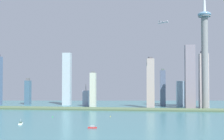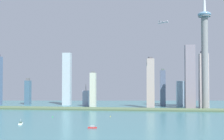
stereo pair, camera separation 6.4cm
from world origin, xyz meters
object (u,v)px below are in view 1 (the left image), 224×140
object	(u,v)px
skyscraper_5	(150,83)
skyscraper_1	(86,98)
skyscraper_2	(67,79)
skyscraper_4	(163,88)
skyscraper_7	(93,90)
observation_tower	(205,47)
airplane	(163,22)
skyscraper_3	(181,93)
channel_buoy_1	(110,116)
skyscraper_9	(204,80)
boat_2	(92,127)
skyscraper_0	(190,77)
channel_buoy_0	(52,117)
skyscraper_8	(28,92)
boat_5	(21,123)

from	to	relation	value
skyscraper_5	skyscraper_1	bearing A→B (deg)	167.33
skyscraper_2	skyscraper_4	world-z (taller)	skyscraper_2
skyscraper_1	skyscraper_7	world-z (taller)	skyscraper_7
observation_tower	airplane	size ratio (longest dim) A/B	12.55
skyscraper_2	skyscraper_3	size ratio (longest dim) A/B	2.15
skyscraper_7	channel_buoy_1	bearing A→B (deg)	-69.45
skyscraper_9	boat_2	size ratio (longest dim) A/B	10.68
skyscraper_0	airplane	world-z (taller)	airplane
skyscraper_5	channel_buoy_1	world-z (taller)	skyscraper_5
airplane	skyscraper_0	bearing A→B (deg)	81.45
skyscraper_7	channel_buoy_0	world-z (taller)	skyscraper_7
skyscraper_5	skyscraper_8	distance (m)	365.00
skyscraper_9	channel_buoy_0	distance (m)	405.84
skyscraper_3	channel_buoy_0	bearing A→B (deg)	-136.93
skyscraper_7	boat_5	size ratio (longest dim) A/B	5.47
skyscraper_4	channel_buoy_0	size ratio (longest dim) A/B	35.47
skyscraper_8	skyscraper_9	size ratio (longest dim) A/B	0.53
skyscraper_8	skyscraper_0	bearing A→B (deg)	-10.46
skyscraper_9	channel_buoy_0	world-z (taller)	skyscraper_9
observation_tower	boat_5	bearing A→B (deg)	-142.92
channel_buoy_1	boat_5	bearing A→B (deg)	-141.47
skyscraper_4	airplane	size ratio (longest dim) A/B	3.75
skyscraper_1	channel_buoy_1	world-z (taller)	skyscraper_1
skyscraper_7	skyscraper_1	bearing A→B (deg)	129.80
airplane	skyscraper_4	bearing A→B (deg)	135.89
skyscraper_7	channel_buoy_1	distance (m)	200.58
skyscraper_1	boat_5	xyz separation A→B (m)	(-44.68, -324.59, -20.24)
skyscraper_9	airplane	size ratio (longest dim) A/B	5.37
skyscraper_2	skyscraper_0	bearing A→B (deg)	-13.53
skyscraper_3	skyscraper_4	world-z (taller)	skyscraper_4
skyscraper_4	channel_buoy_0	distance (m)	350.28
skyscraper_4	boat_5	distance (m)	434.84
observation_tower	skyscraper_1	world-z (taller)	observation_tower
skyscraper_7	observation_tower	bearing A→B (deg)	-4.90
skyscraper_7	channel_buoy_0	bearing A→B (deg)	-102.15
observation_tower	skyscraper_8	size ratio (longest dim) A/B	4.45
skyscraper_9	airplane	xyz separation A→B (m)	(-108.40, -83.30, 138.54)
observation_tower	skyscraper_2	size ratio (longest dim) A/B	2.31
boat_2	channel_buoy_1	bearing A→B (deg)	-96.73
skyscraper_4	skyscraper_7	xyz separation A→B (m)	(-187.19, -53.19, -3.72)
skyscraper_8	airplane	xyz separation A→B (m)	(387.21, -127.88, 173.90)
skyscraper_3	boat_5	bearing A→B (deg)	-131.20
skyscraper_9	skyscraper_8	bearing A→B (deg)	174.86
observation_tower	airplane	world-z (taller)	observation_tower
skyscraper_8	channel_buoy_0	size ratio (longest dim) A/B	26.67
skyscraper_0	channel_buoy_0	size ratio (longest dim) A/B	54.74
skyscraper_0	skyscraper_9	distance (m)	57.21
observation_tower	skyscraper_8	bearing A→B (deg)	170.42
skyscraper_3	skyscraper_2	bearing A→B (deg)	-179.54
skyscraper_3	channel_buoy_1	distance (m)	296.04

